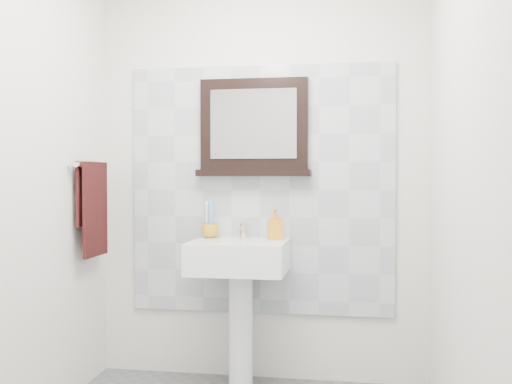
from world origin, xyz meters
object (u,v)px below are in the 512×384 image
soap_dispenser (275,224)px  framed_mirror (254,130)px  pedestal_sink (239,273)px  hand_towel (93,201)px  toothbrush_cup (210,231)px

soap_dispenser → framed_mirror: (-0.14, 0.08, 0.56)m
pedestal_sink → framed_mirror: size_ratio=1.39×
soap_dispenser → framed_mirror: framed_mirror is taller
framed_mirror → hand_towel: framed_mirror is taller
framed_mirror → hand_towel: 1.04m
soap_dispenser → hand_towel: 1.07m
soap_dispenser → pedestal_sink: bearing=-169.2°
pedestal_sink → hand_towel: 0.95m
pedestal_sink → soap_dispenser: 0.35m
hand_towel → framed_mirror: bearing=17.2°
framed_mirror → hand_towel: bearing=-162.8°
framed_mirror → hand_towel: (-0.91, -0.28, -0.43)m
framed_mirror → toothbrush_cup: bearing=-170.0°
pedestal_sink → toothbrush_cup: bearing=145.9°
toothbrush_cup → soap_dispenser: soap_dispenser is taller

